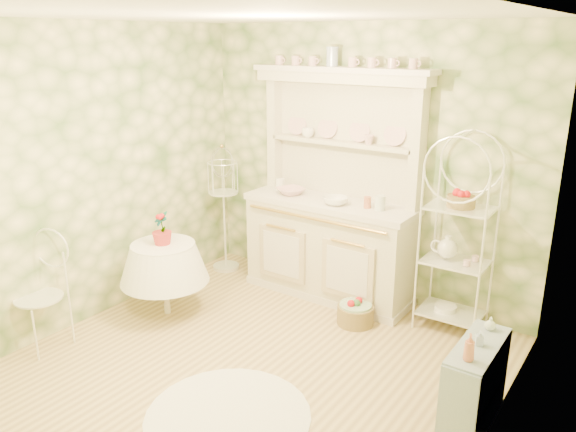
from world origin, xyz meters
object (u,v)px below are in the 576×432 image
Objects in this scene: side_shelf at (475,384)px; round_table at (165,278)px; birdcage_stand at (224,211)px; floor_basket at (355,313)px; bakers_rack at (457,240)px; kitchen_dresser at (330,187)px; cafe_chair at (39,302)px.

round_table is (-2.93, -0.05, 0.05)m from side_shelf.
birdcage_stand is 4.14× the size of floor_basket.
kitchen_dresser is at bearing 179.54° from bakers_rack.
birdcage_stand is (-1.32, -0.10, -0.46)m from kitchen_dresser.
kitchen_dresser is at bearing 142.59° from floor_basket.
side_shelf is at bearing -65.74° from bakers_rack.
bakers_rack reaches higher than floor_basket.
side_shelf reaches higher than floor_basket.
side_shelf is (1.88, -1.22, -0.83)m from kitchen_dresser.
cafe_chair is 2.50× the size of floor_basket.
bakers_rack is at bearing 0.76° from kitchen_dresser.
side_shelf is 2.93m from round_table.
kitchen_dresser reaches higher than cafe_chair.
kitchen_dresser is 2.83m from cafe_chair.
cafe_chair is at bearing -94.29° from birdcage_stand.
kitchen_dresser is 2.39m from side_shelf.
bakers_rack is 3.64m from cafe_chair.
cafe_chair is at bearing -167.15° from side_shelf.
kitchen_dresser is 3.12× the size of side_shelf.
floor_basket is at bearing -9.61° from birdcage_stand.
side_shelf is 0.88× the size of cafe_chair.
birdcage_stand is (-0.26, 1.17, 0.33)m from round_table.
kitchen_dresser is 1.24m from floor_basket.
birdcage_stand reaches higher than floor_basket.
side_shelf is 1.01× the size of round_table.
floor_basket is at bearing -37.41° from kitchen_dresser.
side_shelf is at bearing -32.98° from kitchen_dresser.
kitchen_dresser is 1.66× the size of birdcage_stand.
side_shelf is 1.57m from floor_basket.
floor_basket is (1.60, 0.85, -0.26)m from round_table.
round_table is 1.83m from floor_basket.
round_table is 0.87× the size of cafe_chair.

